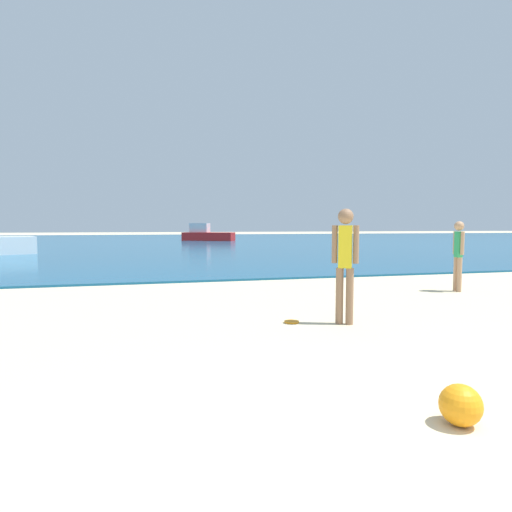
{
  "coord_description": "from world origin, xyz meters",
  "views": [
    {
      "loc": [
        -1.79,
        -0.86,
        1.48
      ],
      "look_at": [
        0.33,
        7.3,
        0.88
      ],
      "focal_mm": 29.74,
      "sensor_mm": 36.0,
      "label": 1
    }
  ],
  "objects_px": {
    "boat_far": "(207,235)",
    "beach_ball": "(461,405)",
    "person_standing": "(345,259)",
    "frisbee": "(292,322)",
    "person_distant": "(458,252)"
  },
  "relations": [
    {
      "from": "person_standing",
      "to": "boat_far",
      "type": "bearing_deg",
      "value": 117.58
    },
    {
      "from": "beach_ball",
      "to": "person_standing",
      "type": "bearing_deg",
      "value": 78.72
    },
    {
      "from": "frisbee",
      "to": "boat_far",
      "type": "distance_m",
      "value": 34.89
    },
    {
      "from": "person_distant",
      "to": "boat_far",
      "type": "height_order",
      "value": "boat_far"
    },
    {
      "from": "frisbee",
      "to": "person_distant",
      "type": "distance_m",
      "value": 5.15
    },
    {
      "from": "person_standing",
      "to": "frisbee",
      "type": "height_order",
      "value": "person_standing"
    },
    {
      "from": "boat_far",
      "to": "beach_ball",
      "type": "distance_m",
      "value": 38.35
    },
    {
      "from": "boat_far",
      "to": "beach_ball",
      "type": "bearing_deg",
      "value": -67.43
    },
    {
      "from": "person_standing",
      "to": "frisbee",
      "type": "bearing_deg",
      "value": -169.04
    },
    {
      "from": "person_distant",
      "to": "beach_ball",
      "type": "height_order",
      "value": "person_distant"
    },
    {
      "from": "boat_far",
      "to": "beach_ball",
      "type": "height_order",
      "value": "boat_far"
    },
    {
      "from": "person_distant",
      "to": "boat_far",
      "type": "distance_m",
      "value": 32.73
    },
    {
      "from": "beach_ball",
      "to": "person_distant",
      "type": "bearing_deg",
      "value": 50.26
    },
    {
      "from": "frisbee",
      "to": "boat_far",
      "type": "xyz_separation_m",
      "value": [
        3.51,
        34.7,
        0.63
      ]
    },
    {
      "from": "frisbee",
      "to": "beach_ball",
      "type": "relative_size",
      "value": 0.73
    }
  ]
}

